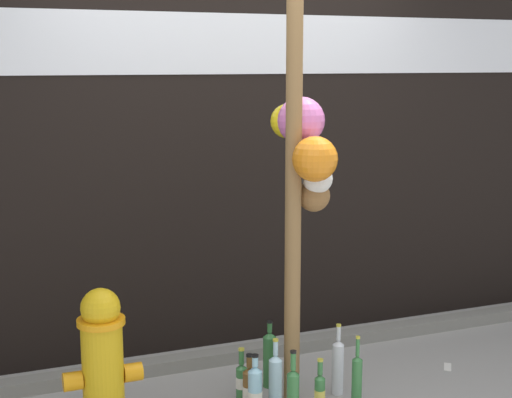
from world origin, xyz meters
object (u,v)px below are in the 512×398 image
object	(u,v)px
bottle_7	(270,358)
bottle_4	(255,391)
memorial_post	(302,109)
bottle_6	(357,381)
bottle_2	(275,379)
bottle_3	(320,392)
bottle_5	(293,396)
bottle_1	(250,388)
bottle_8	(241,380)
bottle_0	(338,365)
fire_hydrant	(103,364)

from	to	relation	value
bottle_7	bottle_4	bearing A→B (deg)	-123.83
memorial_post	bottle_6	distance (m)	1.49
bottle_2	bottle_4	size ratio (longest dim) A/B	1.11
bottle_7	bottle_3	bearing A→B (deg)	-73.55
memorial_post	bottle_6	size ratio (longest dim) A/B	6.94
bottle_5	bottle_3	bearing A→B (deg)	23.67
bottle_1	bottle_3	distance (m)	0.38
bottle_4	bottle_1	bearing A→B (deg)	86.96
bottle_4	bottle_6	distance (m)	0.55
bottle_1	bottle_2	bearing A→B (deg)	-9.42
bottle_3	bottle_8	bearing A→B (deg)	136.94
bottle_6	bottle_0	bearing A→B (deg)	90.17
memorial_post	bottle_6	xyz separation A→B (m)	(0.22, -0.25, -1.45)
bottle_1	bottle_5	world-z (taller)	bottle_5
memorial_post	bottle_4	world-z (taller)	memorial_post
fire_hydrant	bottle_4	bearing A→B (deg)	-4.05
bottle_4	bottle_5	size ratio (longest dim) A/B	0.84
bottle_1	bottle_8	bearing A→B (deg)	89.68
bottle_2	bottle_8	bearing A→B (deg)	133.21
fire_hydrant	bottle_8	bearing A→B (deg)	11.96
bottle_5	bottle_2	bearing A→B (deg)	88.46
bottle_3	memorial_post	bearing A→B (deg)	95.54
bottle_3	bottle_4	distance (m)	0.35
bottle_5	bottle_7	world-z (taller)	bottle_5
fire_hydrant	bottle_4	xyz separation A→B (m)	(0.78, -0.06, -0.25)
bottle_2	memorial_post	bearing A→B (deg)	19.06
bottle_4	bottle_5	world-z (taller)	bottle_5
fire_hydrant	bottle_7	xyz separation A→B (m)	(1.00, 0.27, -0.22)
fire_hydrant	bottle_4	size ratio (longest dim) A/B	2.24
fire_hydrant	bottle_2	size ratio (longest dim) A/B	2.01
fire_hydrant	bottle_7	bearing A→B (deg)	14.98
memorial_post	bottle_0	bearing A→B (deg)	-9.23
memorial_post	bottle_3	xyz separation A→B (m)	(0.02, -0.22, -1.49)
fire_hydrant	bottle_1	xyz separation A→B (m)	(0.79, 0.04, -0.27)
bottle_1	bottle_6	world-z (taller)	bottle_6
bottle_2	bottle_8	world-z (taller)	bottle_2
bottle_3	bottle_7	world-z (taller)	bottle_7
bottle_8	bottle_6	bearing A→B (deg)	-32.93
bottle_0	bottle_1	bearing A→B (deg)	179.84
bottle_4	bottle_0	bearing A→B (deg)	9.89
bottle_3	bottle_7	distance (m)	0.43
bottle_5	bottle_6	xyz separation A→B (m)	(0.40, 0.05, -0.01)
memorial_post	bottle_6	bearing A→B (deg)	-48.58
fire_hydrant	bottle_4	distance (m)	0.82
bottle_2	bottle_6	size ratio (longest dim) A/B	0.93
fire_hydrant	bottle_3	size ratio (longest dim) A/B	2.54
fire_hydrant	bottle_5	size ratio (longest dim) A/B	1.88
bottle_2	bottle_7	xyz separation A→B (m)	(0.07, 0.25, 0.01)
bottle_1	bottle_7	size ratio (longest dim) A/B	0.79
memorial_post	bottle_7	xyz separation A→B (m)	(-0.10, 0.19, -1.44)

